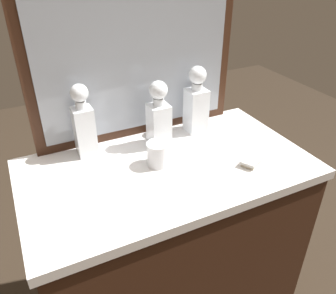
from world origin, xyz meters
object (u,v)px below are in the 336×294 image
crystal_decanter_front (196,106)px  crystal_decanter_right (159,120)px  silver_brush_front (254,157)px  crystal_tumbler_far_left (158,155)px  crystal_decanter_rear (84,127)px

crystal_decanter_front → crystal_decanter_right: (-0.19, -0.04, -0.01)m
crystal_decanter_front → silver_brush_front: bearing=-75.2°
crystal_tumbler_far_left → silver_brush_front: bearing=-22.0°
crystal_tumbler_far_left → silver_brush_front: (0.34, -0.14, -0.03)m
crystal_decanter_rear → silver_brush_front: size_ratio=1.79×
crystal_decanter_right → crystal_tumbler_far_left: size_ratio=3.03×
crystal_decanter_front → crystal_tumbler_far_left: crystal_decanter_front is taller
crystal_decanter_front → silver_brush_front: crystal_decanter_front is taller
crystal_decanter_front → crystal_tumbler_far_left: 0.32m
crystal_decanter_rear → silver_brush_front: 0.66m
crystal_decanter_right → silver_brush_front: size_ratio=1.68×
crystal_decanter_rear → crystal_tumbler_far_left: crystal_decanter_rear is taller
silver_brush_front → crystal_decanter_rear: bearing=149.6°
crystal_tumbler_far_left → silver_brush_front: crystal_tumbler_far_left is taller
crystal_decanter_right → silver_brush_front: crystal_decanter_right is taller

